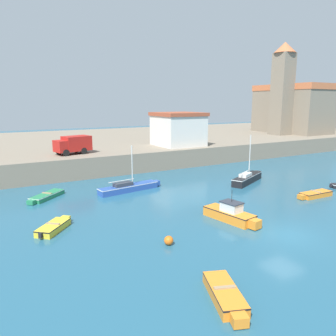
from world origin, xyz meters
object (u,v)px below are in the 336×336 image
harbor_shed_near_wharf (178,129)px  sailboat_blue_2 (129,187)px  church (291,106)px  dinghy_yellow_3 (54,227)px  dinghy_green_7 (46,196)px  truck_on_quay (73,144)px  mooring_buoy (169,240)px  motorboat_orange_5 (231,214)px  dinghy_orange_1 (225,294)px  sailboat_black_0 (247,178)px  dinghy_orange_6 (315,194)px

harbor_shed_near_wharf → sailboat_blue_2: bearing=-138.1°
church → dinghy_yellow_3: bearing=-154.9°
dinghy_green_7 → truck_on_quay: 11.28m
mooring_buoy → sailboat_blue_2: bearing=77.7°
motorboat_orange_5 → church: 50.70m
truck_on_quay → dinghy_orange_1: bearing=-91.5°
sailboat_black_0 → motorboat_orange_5: bearing=-138.6°
dinghy_orange_6 → church: size_ratio=0.23×
harbor_shed_near_wharf → dinghy_yellow_3: bearing=-139.2°
dinghy_yellow_3 → dinghy_orange_1: bearing=-67.7°
dinghy_yellow_3 → harbor_shed_near_wharf: 28.81m
dinghy_orange_1 → dinghy_orange_6: 20.16m
sailboat_black_0 → harbor_shed_near_wharf: (-0.14, 14.77, 4.49)m
sailboat_black_0 → dinghy_yellow_3: size_ratio=1.97×
harbor_shed_near_wharf → truck_on_quay: harbor_shed_near_wharf is taller
dinghy_yellow_3 → mooring_buoy: mooring_buoy is taller
dinghy_yellow_3 → dinghy_orange_6: dinghy_orange_6 is taller
dinghy_yellow_3 → dinghy_orange_6: 23.55m
motorboat_orange_5 → dinghy_orange_6: bearing=4.9°
motorboat_orange_5 → truck_on_quay: size_ratio=1.05×
sailboat_blue_2 → harbor_shed_near_wharf: (12.84, 11.54, 4.58)m
dinghy_orange_6 → motorboat_orange_5: bearing=-175.1°
dinghy_orange_1 → dinghy_yellow_3: 13.50m
dinghy_orange_1 → dinghy_green_7: dinghy_orange_1 is taller
dinghy_orange_1 → motorboat_orange_5: size_ratio=0.79×
mooring_buoy → sailboat_black_0: bearing=32.0°
sailboat_black_0 → harbor_shed_near_wharf: harbor_shed_near_wharf is taller
dinghy_orange_1 → motorboat_orange_5: 10.50m
dinghy_orange_6 → truck_on_quay: (-17.36, 21.63, 3.48)m
sailboat_black_0 → mooring_buoy: size_ratio=10.60×
church → harbor_shed_near_wharf: bearing=-168.9°
harbor_shed_near_wharf → truck_on_quay: size_ratio=1.45×
mooring_buoy → dinghy_green_7: bearing=108.6°
mooring_buoy → church: church is taller
sailboat_blue_2 → dinghy_yellow_3: bearing=-141.0°
dinghy_yellow_3 → mooring_buoy: 8.42m
dinghy_green_7 → mooring_buoy: mooring_buoy is taller
dinghy_green_7 → truck_on_quay: truck_on_quay is taller
motorboat_orange_5 → mooring_buoy: (-6.26, -1.45, -0.24)m
dinghy_yellow_3 → dinghy_orange_6: size_ratio=0.78×
harbor_shed_near_wharf → truck_on_quay: bearing=-177.7°
dinghy_green_7 → church: 54.87m
mooring_buoy → truck_on_quay: bearing=89.8°
church → sailboat_black_0: bearing=-146.1°
dinghy_yellow_3 → harbor_shed_near_wharf: size_ratio=0.47×
motorboat_orange_5 → truck_on_quay: bearing=105.3°
dinghy_orange_1 → mooring_buoy: size_ratio=6.50×
dinghy_green_7 → sailboat_black_0: bearing=-12.7°
dinghy_yellow_3 → dinghy_green_7: size_ratio=0.84×
motorboat_orange_5 → mooring_buoy: size_ratio=8.26×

